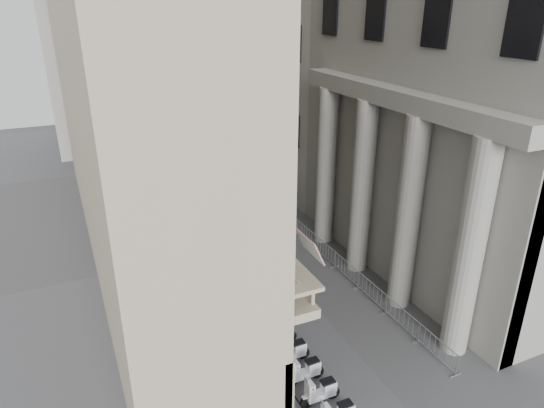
{
  "coord_description": "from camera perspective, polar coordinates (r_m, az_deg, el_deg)",
  "views": [
    {
      "loc": [
        -10.67,
        -7.0,
        14.79
      ],
      "look_at": [
        -0.75,
        15.18,
        4.5
      ],
      "focal_mm": 32.0,
      "sensor_mm": 36.0,
      "label": 1
    }
  ],
  "objects": [
    {
      "name": "barrier_4",
      "position": [
        30.37,
        6.14,
        -6.33
      ],
      "size": [
        0.6,
        2.4,
        1.1
      ],
      "primitive_type": null,
      "color": "#A5A8AD",
      "rests_on": "ground"
    },
    {
      "name": "scooter_4",
      "position": [
        23.42,
        0.91,
        -16.21
      ],
      "size": [
        1.4,
        0.57,
        1.5
      ],
      "primitive_type": null,
      "rotation": [
        0.0,
        0.0,
        1.58
      ],
      "color": "white",
      "rests_on": "ground"
    },
    {
      "name": "barrier_6",
      "position": [
        34.27,
        1.99,
        -2.63
      ],
      "size": [
        0.6,
        2.4,
        1.1
      ],
      "primitive_type": null,
      "color": "#A5A8AD",
      "rests_on": "ground"
    },
    {
      "name": "scooter_2",
      "position": [
        21.7,
        3.94,
        -20.07
      ],
      "size": [
        1.4,
        0.57,
        1.5
      ],
      "primitive_type": null,
      "rotation": [
        0.0,
        0.0,
        1.58
      ],
      "color": "white",
      "rests_on": "ground"
    },
    {
      "name": "barrier_8",
      "position": [
        38.43,
        -1.27,
        0.31
      ],
      "size": [
        0.6,
        2.4,
        1.1
      ],
      "primitive_type": null,
      "color": "#A5A8AD",
      "rests_on": "ground"
    },
    {
      "name": "scooter_12",
      "position": [
        31.44,
        -7.0,
        -5.3
      ],
      "size": [
        1.4,
        0.57,
        1.5
      ],
      "primitive_type": null,
      "rotation": [
        0.0,
        0.0,
        1.58
      ],
      "color": "white",
      "rests_on": "ground"
    },
    {
      "name": "barrier_0",
      "position": [
        23.84,
        18.7,
        -16.85
      ],
      "size": [
        0.6,
        2.4,
        1.1
      ],
      "primitive_type": null,
      "color": "#A5A8AD",
      "rests_on": "ground"
    },
    {
      "name": "scooter_15",
      "position": [
        34.74,
        -8.92,
        -2.54
      ],
      "size": [
        1.4,
        0.57,
        1.5
      ],
      "primitive_type": null,
      "rotation": [
        0.0,
        0.0,
        1.58
      ],
      "color": "white",
      "rests_on": "ground"
    },
    {
      "name": "barrier_5",
      "position": [
        32.29,
        3.94,
        -4.37
      ],
      "size": [
        0.6,
        2.4,
        1.1
      ],
      "primitive_type": null,
      "color": "#A5A8AD",
      "rests_on": "ground"
    },
    {
      "name": "scooter_3",
      "position": [
        22.54,
        2.35,
        -18.07
      ],
      "size": [
        1.4,
        0.57,
        1.5
      ],
      "primitive_type": null,
      "rotation": [
        0.0,
        0.0,
        1.58
      ],
      "color": "white",
      "rests_on": "ground"
    },
    {
      "name": "scooter_1",
      "position": [
        20.91,
        5.69,
        -22.2
      ],
      "size": [
        1.4,
        0.57,
        1.5
      ],
      "primitive_type": null,
      "rotation": [
        0.0,
        0.0,
        1.58
      ],
      "color": "white",
      "rests_on": "ground"
    },
    {
      "name": "scooter_7",
      "position": [
        26.25,
        -2.69,
        -11.37
      ],
      "size": [
        1.4,
        0.57,
        1.5
      ],
      "primitive_type": null,
      "rotation": [
        0.0,
        0.0,
        1.58
      ],
      "color": "white",
      "rests_on": "ground"
    },
    {
      "name": "scooter_6",
      "position": [
        25.28,
        -1.6,
        -12.87
      ],
      "size": [
        1.4,
        0.57,
        1.5
      ],
      "primitive_type": null,
      "rotation": [
        0.0,
        0.0,
        1.58
      ],
      "color": "white",
      "rests_on": "ground"
    },
    {
      "name": "scooter_14",
      "position": [
        33.63,
        -8.32,
        -3.4
      ],
      "size": [
        1.4,
        0.57,
        1.5
      ],
      "primitive_type": null,
      "rotation": [
        0.0,
        0.0,
        1.58
      ],
      "color": "white",
      "rests_on": "ground"
    },
    {
      "name": "scooter_11",
      "position": [
        30.36,
        -6.27,
        -6.35
      ],
      "size": [
        1.4,
        0.57,
        1.5
      ],
      "primitive_type": null,
      "rotation": [
        0.0,
        0.0,
        1.58
      ],
      "color": "white",
      "rests_on": "ground"
    },
    {
      "name": "barrier_2",
      "position": [
        26.84,
        11.54,
        -11.02
      ],
      "size": [
        0.6,
        2.4,
        1.1
      ],
      "primitive_type": null,
      "color": "#A5A8AD",
      "rests_on": "ground"
    },
    {
      "name": "street_lamp",
      "position": [
        29.14,
        -9.24,
        3.65
      ],
      "size": [
        2.81,
        0.92,
        8.84
      ],
      "rotation": [
        0.0,
        0.0,
        -0.26
      ],
      "color": "#979A9F",
      "rests_on": "ground"
    },
    {
      "name": "scooter_9",
      "position": [
        28.27,
        -4.62,
        -8.68
      ],
      "size": [
        1.4,
        0.57,
        1.5
      ],
      "primitive_type": null,
      "rotation": [
        0.0,
        0.0,
        1.58
      ],
      "color": "white",
      "rests_on": "ground"
    },
    {
      "name": "scooter_13",
      "position": [
        32.53,
        -7.68,
        -4.32
      ],
      "size": [
        1.4,
        0.57,
        1.5
      ],
      "primitive_type": null,
      "rotation": [
        0.0,
        0.0,
        1.58
      ],
      "color": "white",
      "rests_on": "ground"
    },
    {
      "name": "barrier_1",
      "position": [
        25.26,
        14.87,
        -13.79
      ],
      "size": [
        0.6,
        2.4,
        1.1
      ],
      "primitive_type": null,
      "color": "#A5A8AD",
      "rests_on": "ground"
    },
    {
      "name": "info_kiosk",
      "position": [
        33.46,
        -10.73,
        -2.15
      ],
      "size": [
        0.49,
        0.8,
        1.63
      ],
      "rotation": [
        0.0,
        0.0,
        -0.37
      ],
      "color": "black",
      "rests_on": "ground"
    },
    {
      "name": "scooter_5",
      "position": [
        24.33,
        -0.4,
        -14.48
      ],
      "size": [
        1.4,
        0.57,
        1.5
      ],
      "primitive_type": null,
      "rotation": [
        0.0,
        0.0,
        1.58
      ],
      "color": "white",
      "rests_on": "ground"
    },
    {
      "name": "security_tent",
      "position": [
        36.02,
        -8.86,
        3.53
      ],
      "size": [
        4.39,
        4.39,
        3.56
      ],
      "color": "white",
      "rests_on": "ground"
    },
    {
      "name": "pedestrian_b",
      "position": [
        37.46,
        -0.91,
        1.24
      ],
      "size": [
        0.96,
        0.78,
        1.87
      ],
      "primitive_type": "imported",
      "rotation": [
        0.0,
        0.0,
        3.22
      ],
      "color": "black",
      "rests_on": "ground"
    },
    {
      "name": "pedestrian_a",
      "position": [
        39.41,
        -7.14,
        2.19
      ],
      "size": [
        0.8,
        0.67,
        1.87
      ],
      "primitive_type": "imported",
      "rotation": [
        0.0,
        0.0,
        3.53
      ],
      "color": "#0D1436",
      "rests_on": "ground"
    },
    {
      "name": "barrier_3",
      "position": [
        28.55,
        8.66,
        -8.54
      ],
      "size": [
        0.6,
        2.4,
        1.1
      ],
      "primitive_type": null,
      "color": "#A5A8AD",
      "rests_on": "ground"
    },
    {
      "name": "scooter_10",
      "position": [
        29.31,
        -5.48,
        -7.47
      ],
      "size": [
        1.4,
        0.57,
        1.5
      ],
      "primitive_type": null,
      "rotation": [
        0.0,
        0.0,
        1.58
      ],
      "color": "white",
      "rests_on": "ground"
    },
    {
      "name": "blue_awning",
      "position": [
        39.08,
        0.07,
        0.72
      ],
      "size": [
        1.6,
        3.0,
        3.0
      ],
      "primitive_type": null,
      "color": "navy",
      "rests_on": "ground"
    },
    {
      "name": "pedestrian_c",
      "position": [
        39.47,
        -5.23,
        2.29
      ],
      "size": [
        0.96,
        0.67,
        1.86
      ],
      "primitive_type": "imported",
      "rotation": [
        0.0,
        0.0,
        3.23
      ],
      "color": "black",
      "rests_on": "ground"
    },
    {
      "name": "scooter_8",
      "position": [
        27.25,
        -3.7,
        -9.98
      ],
      "size": [
        1.4,
        0.57,
        1.5
      ],
      "primitive_type": null,
      "rotation": [
        0.0,
        0.0,
        1.58
      ],
      "color": "white",
      "rests_on": "ground"
    },
    {
      "name": "barrier_7",
      "position": [
        36.33,
        0.26,
        -1.07
      ],
      "size": [
        0.6,
        2.4,
        1.1
      ],
      "primitive_type": null,
      "color": "#A5A8AD",
      "rests_on": "ground"
    },
    {
      "name": "iron_fence",
      "position": [
        29.74,
        -8.57,
        -7.16
      ],
      "size": [
        0.3,
        28.0,
        1.4
      ],
      "primitive_type": null,
      "color": "black",
      "rests_on": "ground"
    }
  ]
}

